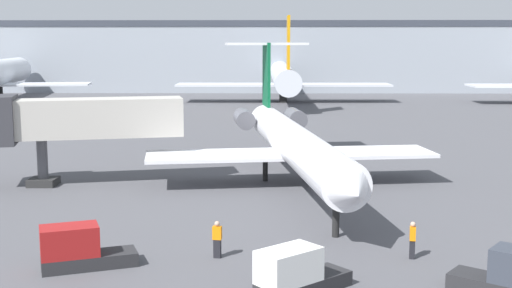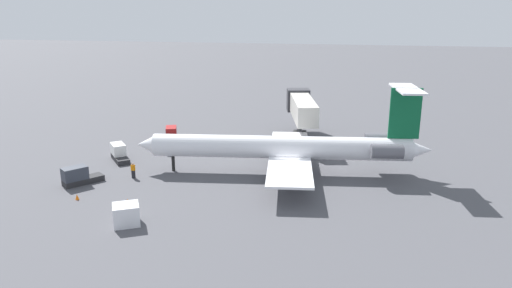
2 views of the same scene
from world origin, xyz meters
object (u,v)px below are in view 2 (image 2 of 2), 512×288
at_px(ground_crew_loader, 133,170).
at_px(traffic_cone_far, 128,201).
at_px(ground_crew_marshaller, 165,148).
at_px(baggage_tug_lead, 171,135).
at_px(baggage_tug_spare, 79,176).
at_px(jet_bridge, 302,107).
at_px(regional_jet, 291,146).
at_px(traffic_cone_mid, 77,197).
at_px(baggage_tug_trailing, 119,153).
at_px(traffic_cone_near, 205,137).
at_px(cargo_container_uld, 126,215).

xyz_separation_m(ground_crew_loader, traffic_cone_far, (6.63, 2.69, -0.58)).
bearing_deg(ground_crew_marshaller, baggage_tug_lead, -165.17).
height_order(baggage_tug_spare, traffic_cone_far, baggage_tug_spare).
bearing_deg(jet_bridge, ground_crew_loader, -37.67).
xyz_separation_m(regional_jet, traffic_cone_mid, (11.60, -18.60, -2.80)).
height_order(baggage_tug_trailing, traffic_cone_far, baggage_tug_trailing).
xyz_separation_m(ground_crew_marshaller, baggage_tug_spare, (11.64, -4.54, -0.02)).
bearing_deg(traffic_cone_far, baggage_tug_trailing, -149.18).
distance_m(baggage_tug_spare, traffic_cone_mid, 4.34).
height_order(jet_bridge, traffic_cone_near, jet_bridge).
height_order(ground_crew_loader, traffic_cone_mid, ground_crew_loader).
xyz_separation_m(baggage_tug_lead, traffic_cone_far, (21.19, 4.29, -0.56)).
relative_size(baggage_tug_trailing, baggage_tug_spare, 0.98).
bearing_deg(cargo_container_uld, ground_crew_marshaller, -166.42).
bearing_deg(baggage_tug_spare, ground_crew_marshaller, 158.68).
xyz_separation_m(jet_bridge, cargo_container_uld, (30.48, -10.80, -3.54)).
xyz_separation_m(jet_bridge, traffic_cone_near, (3.47, -12.80, -4.14)).
distance_m(baggage_tug_lead, cargo_container_uld, 25.85).
xyz_separation_m(baggage_tug_lead, traffic_cone_mid, (21.21, -0.87, -0.56)).
height_order(jet_bridge, ground_crew_marshaller, jet_bridge).
height_order(ground_crew_marshaller, baggage_tug_trailing, baggage_tug_trailing).
xyz_separation_m(ground_crew_loader, baggage_tug_trailing, (-5.41, -4.48, -0.02)).
relative_size(baggage_tug_lead, traffic_cone_far, 7.70).
distance_m(ground_crew_loader, traffic_cone_far, 7.18).
distance_m(baggage_tug_lead, traffic_cone_near, 4.64).
xyz_separation_m(baggage_tug_trailing, traffic_cone_near, (-11.06, 7.08, -0.56)).
distance_m(regional_jet, baggage_tug_trailing, 20.73).
xyz_separation_m(baggage_tug_lead, cargo_container_uld, (25.10, 6.20, 0.04)).
height_order(baggage_tug_trailing, traffic_cone_mid, baggage_tug_trailing).
height_order(traffic_cone_near, traffic_cone_mid, same).
distance_m(traffic_cone_near, traffic_cone_mid, 23.66).
xyz_separation_m(baggage_tug_trailing, traffic_cone_mid, (12.05, 2.01, -0.56)).
height_order(jet_bridge, baggage_tug_spare, jet_bridge).
xyz_separation_m(jet_bridge, traffic_cone_mid, (26.58, -17.87, -4.14)).
xyz_separation_m(ground_crew_loader, cargo_container_uld, (10.54, 4.60, 0.02)).
height_order(ground_crew_loader, baggage_tug_trailing, baggage_tug_trailing).
bearing_deg(traffic_cone_far, baggage_tug_lead, -168.54).
xyz_separation_m(regional_jet, baggage_tug_trailing, (-0.45, -20.61, -2.23)).
bearing_deg(baggage_tug_lead, traffic_cone_near, 114.43).
height_order(ground_crew_marshaller, cargo_container_uld, cargo_container_uld).
height_order(regional_jet, baggage_tug_lead, regional_jet).
distance_m(ground_crew_loader, traffic_cone_near, 16.68).
bearing_deg(baggage_tug_spare, baggage_tug_lead, 170.25).
distance_m(cargo_container_uld, traffic_cone_near, 27.09).
relative_size(jet_bridge, cargo_container_uld, 4.92).
relative_size(traffic_cone_mid, traffic_cone_far, 1.00).
height_order(baggage_tug_lead, baggage_tug_spare, same).
relative_size(jet_bridge, baggage_tug_spare, 3.38).
distance_m(ground_crew_loader, baggage_tug_spare, 5.44).
xyz_separation_m(ground_crew_marshaller, cargo_container_uld, (19.27, 4.66, 0.02)).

